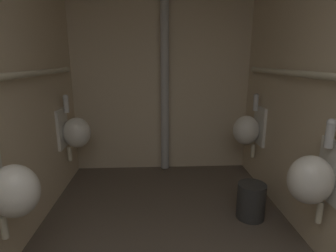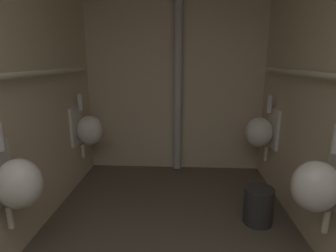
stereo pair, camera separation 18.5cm
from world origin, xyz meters
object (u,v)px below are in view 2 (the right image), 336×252
standpipe_back_wall (178,71)px  waste_bin (258,206)px  urinal_left_far (88,129)px  urinal_right_far (261,132)px  urinal_right_mid (319,185)px  urinal_left_mid (16,182)px

standpipe_back_wall → waste_bin: (0.76, -1.17, -1.14)m
urinal_left_far → urinal_right_far: (1.97, 0.01, 0.00)m
urinal_right_far → waste_bin: urinal_right_far is taller
urinal_right_far → standpipe_back_wall: (-0.94, 0.44, 0.65)m
urinal_right_mid → standpipe_back_wall: bearing=118.3°
waste_bin → urinal_right_mid: bearing=-72.0°
urinal_left_far → standpipe_back_wall: standpipe_back_wall is taller
urinal_left_mid → urinal_right_far: size_ratio=1.00×
urinal_left_mid → urinal_right_far: same height
urinal_right_far → urinal_left_far: bearing=-179.8°
urinal_left_far → standpipe_back_wall: bearing=23.6°
urinal_left_mid → urinal_right_mid: 1.97m
urinal_right_mid → waste_bin: bearing=108.0°
urinal_left_far → waste_bin: 1.98m
urinal_left_far → standpipe_back_wall: (1.02, 0.45, 0.65)m
urinal_right_far → waste_bin: (-0.19, -0.73, -0.49)m
urinal_left_mid → standpipe_back_wall: 2.18m
urinal_right_mid → standpipe_back_wall: 2.09m
urinal_left_far → urinal_right_mid: same height
standpipe_back_wall → waste_bin: standpipe_back_wall is taller
urinal_right_mid → waste_bin: (-0.19, 0.58, -0.49)m
standpipe_back_wall → urinal_left_mid: bearing=-119.4°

